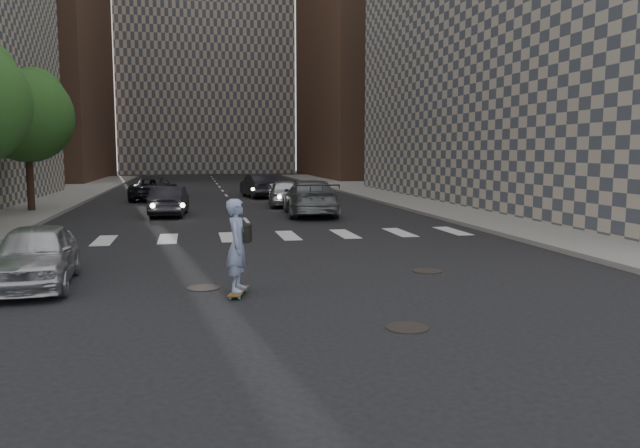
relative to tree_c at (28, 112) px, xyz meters
The scene contains 14 objects.
ground 21.84m from the tree_c, 63.71° to the right, with size 160.00×160.00×0.00m, color black.
sidewalk_right 24.40m from the tree_c, ahead, with size 13.00×80.00×0.15m, color gray.
tower_right 48.29m from the tree_c, 50.60° to the left, with size 18.00×24.00×36.00m, color brown.
tree_c is the anchor object (origin of this frame).
manhole_a 24.56m from the tree_c, 63.78° to the right, with size 0.70×0.70×0.02m, color black.
manhole_b 19.97m from the tree_c, 67.43° to the right, with size 0.70×0.70×0.02m, color black.
manhole_c 21.86m from the tree_c, 53.34° to the right, with size 0.70×0.70×0.02m, color black.
skateboarder 20.76m from the tree_c, 66.55° to the right, with size 0.61×1.00×1.94m.
silver_sedan 17.89m from the tree_c, 76.90° to the right, with size 1.57×3.91×1.33m, color silver.
traffic_car_a 7.87m from the tree_c, 22.46° to the right, with size 1.40×4.01×1.32m, color black.
traffic_car_b 13.53m from the tree_c, 16.07° to the right, with size 2.23×5.48×1.59m, color #585C60.
traffic_car_c 9.34m from the tree_c, 52.89° to the left, with size 2.23×4.84×1.34m, color black.
traffic_car_d 12.73m from the tree_c, ahead, with size 1.67×4.15×1.41m, color #BBBDC3.
traffic_car_e 14.31m from the tree_c, 34.33° to the left, with size 1.55×4.46×1.47m, color black.
Camera 1 is at (-2.19, -11.90, 2.87)m, focal length 35.00 mm.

